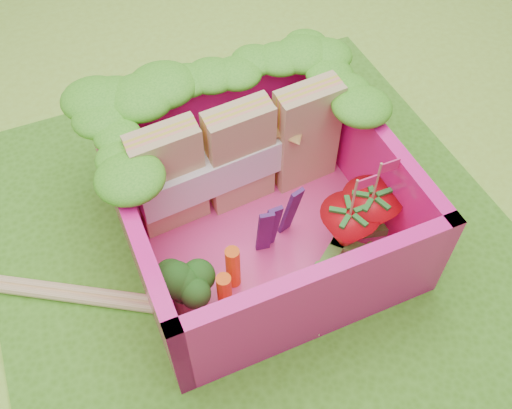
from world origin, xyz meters
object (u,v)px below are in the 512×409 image
Objects in this scene: strawberry_right at (368,215)px; chopsticks at (86,295)px; strawberry_left at (347,231)px; broccoli at (184,288)px; sandwich_stack at (241,156)px; bento_box at (259,200)px.

strawberry_right is 0.26× the size of chopsticks.
broccoli is at bearing -179.59° from strawberry_left.
chopsticks is (-1.25, 0.27, -0.17)m from strawberry_left.
sandwich_stack is at bearing 122.04° from strawberry_left.
bento_box is at bearing 139.69° from strawberry_left.
broccoli is 0.59× the size of strawberry_right.
strawberry_left is 1.29m from chopsticks.
broccoli is 0.83m from strawberry_left.
sandwich_stack reaches higher than bento_box.
broccoli is (-0.50, -0.54, -0.11)m from sandwich_stack.
strawberry_right is at bearing -9.24° from chopsticks.
bento_box is 2.48× the size of strawberry_left.
chopsticks is (-0.92, -0.26, -0.32)m from sandwich_stack.
strawberry_left is (0.34, -0.29, -0.08)m from bento_box.
sandwich_stack is 2.10× the size of strawberry_left.
sandwich_stack is at bearing 88.69° from bento_box.
sandwich_stack is 0.54× the size of chopsticks.
chopsticks is (-1.39, 0.23, -0.18)m from strawberry_right.
sandwich_stack is at bearing 133.96° from strawberry_right.
chopsticks is at bearing 168.05° from strawberry_left.
strawberry_left is at bearing 0.41° from broccoli.
chopsticks is (-0.91, -0.02, -0.25)m from bento_box.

